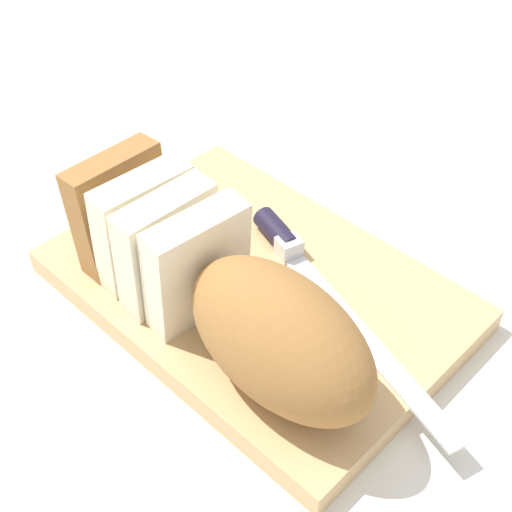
# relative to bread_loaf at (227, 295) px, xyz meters

# --- Properties ---
(ground_plane) EXTENTS (3.00, 3.00, 0.00)m
(ground_plane) POSITION_rel_bread_loaf_xyz_m (0.03, -0.07, -0.08)
(ground_plane) COLOR silver
(cutting_board) EXTENTS (0.37, 0.26, 0.02)m
(cutting_board) POSITION_rel_bread_loaf_xyz_m (0.03, -0.07, -0.07)
(cutting_board) COLOR tan
(cutting_board) RESTS_ON ground_plane
(bread_loaf) EXTENTS (0.31, 0.11, 0.11)m
(bread_loaf) POSITION_rel_bread_loaf_xyz_m (0.00, 0.00, 0.00)
(bread_loaf) COLOR #996633
(bread_loaf) RESTS_ON cutting_board
(bread_knife) EXTENTS (0.28, 0.11, 0.02)m
(bread_knife) POSITION_rel_bread_loaf_xyz_m (0.01, -0.11, -0.05)
(bread_knife) COLOR silver
(bread_knife) RESTS_ON cutting_board
(crumb_near_knife) EXTENTS (0.01, 0.01, 0.01)m
(crumb_near_knife) POSITION_rel_bread_loaf_xyz_m (0.06, -0.01, -0.05)
(crumb_near_knife) COLOR #A8753D
(crumb_near_knife) RESTS_ON cutting_board
(crumb_near_loaf) EXTENTS (0.00, 0.00, 0.00)m
(crumb_near_loaf) POSITION_rel_bread_loaf_xyz_m (0.04, -0.02, -0.05)
(crumb_near_loaf) COLOR #A8753D
(crumb_near_loaf) RESTS_ON cutting_board
(crumb_stray_left) EXTENTS (0.01, 0.01, 0.01)m
(crumb_stray_left) POSITION_rel_bread_loaf_xyz_m (0.01, -0.04, -0.05)
(crumb_stray_left) COLOR #A8753D
(crumb_stray_left) RESTS_ON cutting_board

